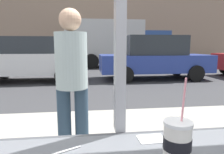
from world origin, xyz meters
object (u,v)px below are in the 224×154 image
Objects in this scene: box_truck at (115,42)px; soda_cup_right at (177,142)px; pedestrian at (72,79)px; parked_car_blue at (154,58)px; parked_car_white at (30,59)px.

soda_cup_right is at bearing -96.84° from box_truck.
pedestrian is at bearing -99.95° from box_truck.
parked_car_blue is 0.68× the size of box_truck.
box_truck reaches higher than soda_cup_right.
soda_cup_right is 0.20× the size of pedestrian.
soda_cup_right is 8.07m from parked_car_white.
pedestrian is at bearing -115.45° from parked_car_blue.
parked_car_white is 0.96× the size of parked_car_blue.
parked_car_white is 5.01m from parked_car_blue.
box_truck reaches higher than parked_car_blue.
parked_car_white is at bearing 180.00° from parked_car_blue.
soda_cup_right is 0.07× the size of parked_car_white.
parked_car_blue is at bearing 71.95° from soda_cup_right.
parked_car_blue is at bearing -80.06° from box_truck.
parked_car_white is at bearing 108.10° from pedestrian.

